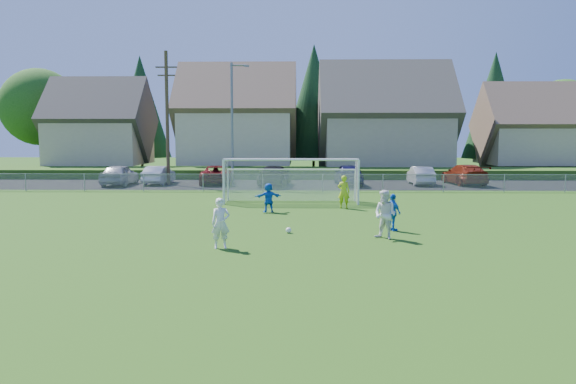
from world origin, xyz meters
name	(u,v)px	position (x,y,z in m)	size (l,w,h in m)	color
ground	(282,271)	(0.00, 0.00, 0.00)	(160.00, 160.00, 0.00)	#193D0C
asphalt_lot	(294,184)	(0.00, 27.50, 0.01)	(60.00, 60.00, 0.00)	black
grass_embankment	(295,173)	(0.00, 35.00, 0.40)	(70.00, 6.00, 0.80)	#1E420F
soccer_ball	(289,230)	(0.06, 6.10, 0.11)	(0.22, 0.22, 0.22)	white
player_white_a	(221,223)	(-2.13, 3.14, 0.84)	(0.62, 0.40, 1.69)	white
player_white_b	(385,215)	(3.59, 4.95, 0.89)	(0.87, 0.68, 1.78)	white
player_blue_a	(393,212)	(4.16, 6.72, 0.73)	(0.86, 0.36, 1.47)	blue
player_blue_b	(268,198)	(-1.05, 12.02, 0.72)	(1.33, 0.42, 1.44)	blue
goalkeeper	(344,192)	(2.75, 13.50, 0.85)	(0.62, 0.41, 1.71)	#B2D619
car_a	(119,175)	(-13.10, 26.55, 0.79)	(1.87, 4.65, 1.58)	#989A9F
car_b	(159,175)	(-10.39, 27.62, 0.70)	(1.49, 4.26, 1.40)	silver
car_c	(216,175)	(-5.99, 27.76, 0.72)	(2.38, 5.16, 1.44)	#5B0A0B
car_d	(275,176)	(-1.42, 26.49, 0.75)	(2.09, 5.14, 1.49)	black
car_e	(349,175)	(4.14, 26.87, 0.82)	(1.93, 4.80, 1.63)	#11113C
car_f	(421,176)	(9.65, 27.44, 0.69)	(1.46, 4.20, 1.38)	#B2B2B2
car_g	(464,174)	(13.03, 27.70, 0.77)	(2.17, 5.34, 1.55)	maroon
soccer_goal	(291,173)	(0.00, 16.05, 1.63)	(7.42, 1.90, 2.50)	white
chainlink_fence	(293,182)	(0.00, 22.00, 0.63)	(52.06, 0.06, 1.20)	gray
streetlight	(233,120)	(-4.45, 26.00, 4.84)	(1.38, 0.18, 9.00)	slate
utility_pole	(167,117)	(-9.50, 27.00, 5.15)	(1.60, 0.26, 10.00)	#473321
houses_row	(315,100)	(1.97, 42.46, 7.33)	(53.90, 11.45, 13.27)	tan
tree_row	(305,107)	(1.04, 48.74, 6.91)	(65.98, 12.36, 13.80)	#382616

